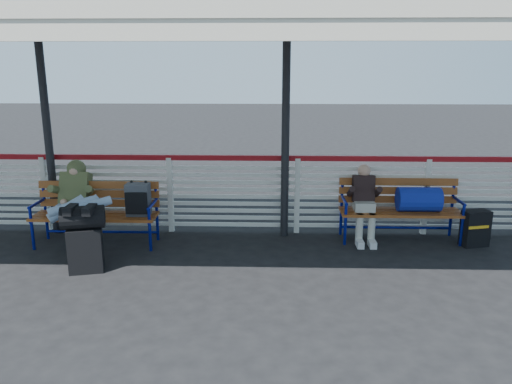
{
  "coord_description": "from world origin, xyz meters",
  "views": [
    {
      "loc": [
        1.59,
        -5.68,
        2.57
      ],
      "look_at": [
        1.38,
        1.0,
        0.89
      ],
      "focal_mm": 35.0,
      "sensor_mm": 36.0,
      "label": 1
    }
  ],
  "objects_px": {
    "luggage_stack": "(84,236)",
    "suitcase_side": "(475,228)",
    "bench_left": "(110,205)",
    "companion_person": "(364,202)",
    "traveler_man": "(76,203)",
    "bench_right": "(410,201)"
  },
  "relations": [
    {
      "from": "traveler_man",
      "to": "suitcase_side",
      "type": "bearing_deg",
      "value": 4.31
    },
    {
      "from": "companion_person",
      "to": "traveler_man",
      "type": "bearing_deg",
      "value": -171.33
    },
    {
      "from": "luggage_stack",
      "to": "bench_right",
      "type": "bearing_deg",
      "value": 2.98
    },
    {
      "from": "luggage_stack",
      "to": "bench_left",
      "type": "bearing_deg",
      "value": 75.49
    },
    {
      "from": "bench_left",
      "to": "companion_person",
      "type": "distance_m",
      "value": 3.77
    },
    {
      "from": "bench_left",
      "to": "companion_person",
      "type": "xyz_separation_m",
      "value": [
        3.76,
        0.28,
        -0.0
      ]
    },
    {
      "from": "traveler_man",
      "to": "companion_person",
      "type": "xyz_separation_m",
      "value": [
        4.11,
        0.63,
        -0.13
      ]
    },
    {
      "from": "luggage_stack",
      "to": "suitcase_side",
      "type": "height_order",
      "value": "luggage_stack"
    },
    {
      "from": "luggage_stack",
      "to": "bench_left",
      "type": "xyz_separation_m",
      "value": [
        0.01,
        1.03,
        0.12
      ]
    },
    {
      "from": "bench_right",
      "to": "companion_person",
      "type": "xyz_separation_m",
      "value": [
        -0.69,
        -0.03,
        -0.01
      ]
    },
    {
      "from": "bench_left",
      "to": "suitcase_side",
      "type": "relative_size",
      "value": 3.37
    },
    {
      "from": "bench_right",
      "to": "suitcase_side",
      "type": "relative_size",
      "value": 3.37
    },
    {
      "from": "luggage_stack",
      "to": "companion_person",
      "type": "height_order",
      "value": "companion_person"
    },
    {
      "from": "suitcase_side",
      "to": "luggage_stack",
      "type": "bearing_deg",
      "value": 177.48
    },
    {
      "from": "luggage_stack",
      "to": "companion_person",
      "type": "bearing_deg",
      "value": 5.4
    },
    {
      "from": "bench_left",
      "to": "companion_person",
      "type": "height_order",
      "value": "companion_person"
    },
    {
      "from": "bench_right",
      "to": "companion_person",
      "type": "distance_m",
      "value": 0.69
    },
    {
      "from": "companion_person",
      "to": "suitcase_side",
      "type": "xyz_separation_m",
      "value": [
        1.6,
        -0.2,
        -0.33
      ]
    },
    {
      "from": "luggage_stack",
      "to": "suitcase_side",
      "type": "xyz_separation_m",
      "value": [
        5.37,
        1.12,
        -0.21
      ]
    },
    {
      "from": "traveler_man",
      "to": "suitcase_side",
      "type": "distance_m",
      "value": 5.75
    },
    {
      "from": "bench_right",
      "to": "companion_person",
      "type": "bearing_deg",
      "value": -177.37
    },
    {
      "from": "companion_person",
      "to": "suitcase_side",
      "type": "relative_size",
      "value": 2.14
    }
  ]
}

